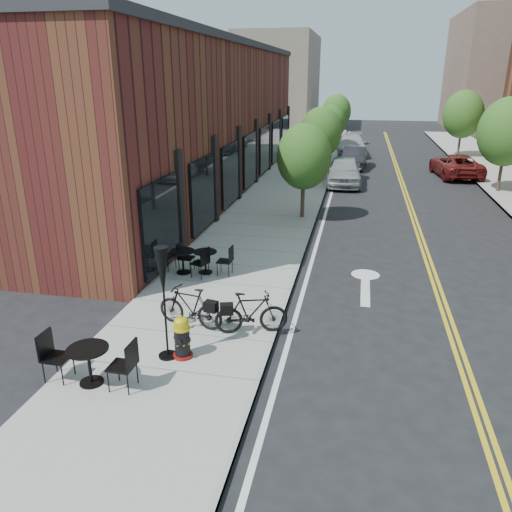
# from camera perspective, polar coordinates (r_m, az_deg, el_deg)

# --- Properties ---
(ground) EXTENTS (120.00, 120.00, 0.00)m
(ground) POSITION_cam_1_polar(r_m,az_deg,el_deg) (12.53, 3.15, -6.97)
(ground) COLOR black
(ground) RESTS_ON ground
(sidewalk_near) EXTENTS (4.00, 70.00, 0.12)m
(sidewalk_near) POSITION_cam_1_polar(r_m,az_deg,el_deg) (22.09, 1.96, 5.23)
(sidewalk_near) COLOR #9E9B93
(sidewalk_near) RESTS_ON ground
(building_near) EXTENTS (5.00, 28.00, 7.00)m
(building_near) POSITION_cam_1_polar(r_m,az_deg,el_deg) (26.43, -6.39, 15.12)
(building_near) COLOR #4B1918
(building_near) RESTS_ON ground
(bg_building_left) EXTENTS (8.00, 14.00, 10.00)m
(bg_building_left) POSITION_cam_1_polar(r_m,az_deg,el_deg) (59.84, 2.62, 19.29)
(bg_building_left) COLOR #726656
(bg_building_left) RESTS_ON ground
(bg_building_right) EXTENTS (10.00, 16.00, 12.00)m
(bg_building_right) POSITION_cam_1_polar(r_m,az_deg,el_deg) (62.74, 26.41, 18.31)
(bg_building_right) COLOR brown
(bg_building_right) RESTS_ON ground
(tree_near_a) EXTENTS (2.20, 2.20, 3.81)m
(tree_near_a) POSITION_cam_1_polar(r_m,az_deg,el_deg) (20.42, 5.51, 11.23)
(tree_near_a) COLOR #382B1E
(tree_near_a) RESTS_ON sidewalk_near
(tree_near_b) EXTENTS (2.30, 2.30, 3.98)m
(tree_near_b) POSITION_cam_1_polar(r_m,az_deg,el_deg) (28.31, 7.41, 13.80)
(tree_near_b) COLOR #382B1E
(tree_near_b) RESTS_ON sidewalk_near
(tree_near_c) EXTENTS (2.10, 2.10, 3.67)m
(tree_near_c) POSITION_cam_1_polar(r_m,az_deg,el_deg) (36.27, 8.47, 14.77)
(tree_near_c) COLOR #382B1E
(tree_near_c) RESTS_ON sidewalk_near
(tree_near_d) EXTENTS (2.40, 2.40, 4.11)m
(tree_near_d) POSITION_cam_1_polar(r_m,az_deg,el_deg) (44.21, 9.19, 15.97)
(tree_near_d) COLOR #382B1E
(tree_near_d) RESTS_ON sidewalk_near
(tree_far_b) EXTENTS (2.80, 2.80, 4.62)m
(tree_far_b) POSITION_cam_1_polar(r_m,az_deg,el_deg) (28.08, 26.78, 12.55)
(tree_far_b) COLOR #382B1E
(tree_far_b) RESTS_ON sidewalk_far
(tree_far_c) EXTENTS (2.80, 2.80, 4.62)m
(tree_far_c) POSITION_cam_1_polar(r_m,az_deg,el_deg) (39.78, 22.60, 14.72)
(tree_far_c) COLOR #382B1E
(tree_far_c) RESTS_ON sidewalk_far
(fire_hydrant) EXTENTS (0.50, 0.50, 0.95)m
(fire_hydrant) POSITION_cam_1_polar(r_m,az_deg,el_deg) (10.55, -8.46, -9.19)
(fire_hydrant) COLOR maroon
(fire_hydrant) RESTS_ON sidewalk_near
(bicycle_left) EXTENTS (1.71, 0.77, 0.99)m
(bicycle_left) POSITION_cam_1_polar(r_m,az_deg,el_deg) (11.71, -7.53, -5.80)
(bicycle_left) COLOR black
(bicycle_left) RESTS_ON sidewalk_near
(bicycle_right) EXTENTS (1.73, 0.94, 1.00)m
(bicycle_right) POSITION_cam_1_polar(r_m,az_deg,el_deg) (11.33, -0.56, -6.50)
(bicycle_right) COLOR black
(bicycle_right) RESTS_ON sidewalk_near
(bistro_set_a) EXTENTS (1.82, 0.80, 0.98)m
(bistro_set_a) POSITION_cam_1_polar(r_m,az_deg,el_deg) (10.10, -18.56, -11.25)
(bistro_set_a) COLOR black
(bistro_set_a) RESTS_ON sidewalk_near
(bistro_set_b) EXTENTS (1.72, 0.97, 0.91)m
(bistro_set_b) POSITION_cam_1_polar(r_m,az_deg,el_deg) (14.89, -8.36, -0.27)
(bistro_set_b) COLOR black
(bistro_set_b) RESTS_ON sidewalk_near
(bistro_set_c) EXTENTS (1.63, 0.73, 0.88)m
(bistro_set_c) POSITION_cam_1_polar(r_m,az_deg,el_deg) (14.83, -5.82, -0.31)
(bistro_set_c) COLOR black
(bistro_set_c) RESTS_ON sidewalk_near
(patio_umbrella) EXTENTS (0.39, 0.39, 2.42)m
(patio_umbrella) POSITION_cam_1_polar(r_m,az_deg,el_deg) (10.05, -10.60, -2.70)
(patio_umbrella) COLOR black
(patio_umbrella) RESTS_ON sidewalk_near
(parked_car_a) EXTENTS (2.00, 4.55, 1.52)m
(parked_car_a) POSITION_cam_1_polar(r_m,az_deg,el_deg) (27.95, 10.03, 9.54)
(parked_car_a) COLOR #9FA3A7
(parked_car_a) RESTS_ON ground
(parked_car_b) EXTENTS (1.67, 4.11, 1.33)m
(parked_car_b) POSITION_cam_1_polar(r_m,az_deg,el_deg) (33.43, 11.17, 10.97)
(parked_car_b) COLOR black
(parked_car_b) RESTS_ON ground
(parked_car_c) EXTENTS (2.54, 5.34, 1.50)m
(parked_car_c) POSITION_cam_1_polar(r_m,az_deg,el_deg) (38.89, 10.84, 12.34)
(parked_car_c) COLOR #B4B4B9
(parked_car_c) RESTS_ON ground
(parked_car_far) EXTENTS (2.77, 5.05, 1.34)m
(parked_car_far) POSITION_cam_1_polar(r_m,az_deg,el_deg) (32.07, 21.86, 9.57)
(parked_car_far) COLOR maroon
(parked_car_far) RESTS_ON ground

